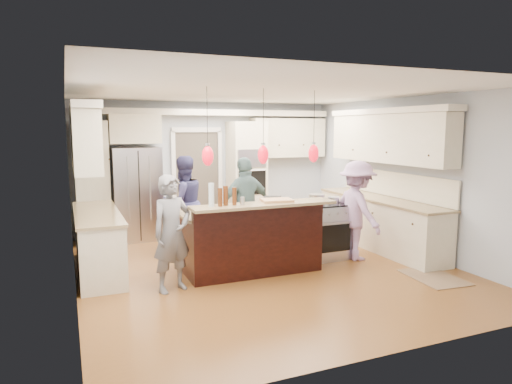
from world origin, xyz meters
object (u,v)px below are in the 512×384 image
island_range (324,231)px  person_far_left (183,203)px  refrigerator (137,194)px  person_bar_end (172,233)px  kitchen_island (248,238)px

island_range → person_far_left: size_ratio=0.55×
refrigerator → island_range: bearing=-42.6°
island_range → person_bar_end: (-2.70, -0.60, 0.33)m
island_range → person_bar_end: bearing=-167.5°
island_range → person_bar_end: 2.78m
kitchen_island → island_range: size_ratio=2.28×
island_range → person_far_left: person_far_left is taller
kitchen_island → island_range: (1.41, 0.08, -0.03)m
person_bar_end → person_far_left: bearing=51.7°
island_range → person_far_left: bearing=144.7°
kitchen_island → island_range: bearing=3.1°
island_range → person_bar_end: size_ratio=0.59×
kitchen_island → person_far_left: size_ratio=1.25×
person_bar_end → person_far_left: 2.15m
person_bar_end → person_far_left: size_ratio=0.93×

